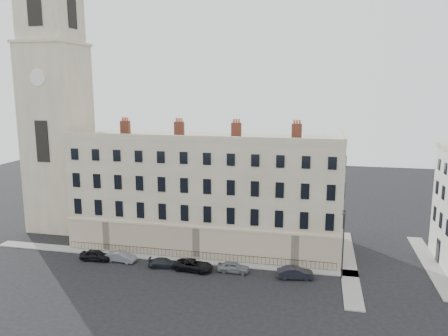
{
  "coord_description": "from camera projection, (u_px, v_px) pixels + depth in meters",
  "views": [
    {
      "loc": [
        8.94,
        -45.27,
        21.6
      ],
      "look_at": [
        -3.24,
        10.0,
        11.16
      ],
      "focal_mm": 35.0,
      "sensor_mm": 36.0,
      "label": 1
    }
  ],
  "objects": [
    {
      "name": "ground",
      "position": [
        233.0,
        282.0,
        49.29
      ],
      "size": [
        160.0,
        160.0,
        0.0
      ],
      "primitive_type": "plane",
      "color": "black",
      "rests_on": "ground"
    },
    {
      "name": "terrace",
      "position": [
        208.0,
        191.0,
        60.68
      ],
      "size": [
        36.22,
        12.22,
        17.0
      ],
      "color": "tan",
      "rests_on": "ground"
    },
    {
      "name": "church_tower",
      "position": [
        56.0,
        107.0,
        65.69
      ],
      "size": [
        8.0,
        8.13,
        44.0
      ],
      "color": "tan",
      "rests_on": "ground"
    },
    {
      "name": "pavement_terrace",
      "position": [
        165.0,
        257.0,
        56.19
      ],
      "size": [
        48.0,
        2.0,
        0.12
      ],
      "primitive_type": "cube",
      "color": "gray",
      "rests_on": "ground"
    },
    {
      "name": "pavement_east_return",
      "position": [
        348.0,
        264.0,
        54.21
      ],
      "size": [
        2.0,
        24.0,
        0.12
      ],
      "primitive_type": "cube",
      "color": "gray",
      "rests_on": "ground"
    },
    {
      "name": "pavement_adjacent",
      "position": [
        431.0,
        264.0,
        54.01
      ],
      "size": [
        2.0,
        20.0,
        0.12
      ],
      "primitive_type": "cube",
      "color": "gray",
      "rests_on": "ground"
    },
    {
      "name": "railings",
      "position": [
        195.0,
        255.0,
        55.64
      ],
      "size": [
        35.0,
        0.04,
        0.96
      ],
      "color": "black",
      "rests_on": "ground"
    },
    {
      "name": "car_a",
      "position": [
        96.0,
        255.0,
        55.31
      ],
      "size": [
        4.13,
        1.85,
        1.38
      ],
      "primitive_type": "imported",
      "rotation": [
        0.0,
        0.0,
        1.63
      ],
      "color": "black",
      "rests_on": "ground"
    },
    {
      "name": "car_b",
      "position": [
        121.0,
        257.0,
        54.93
      ],
      "size": [
        3.99,
        1.66,
        1.28
      ],
      "primitive_type": "imported",
      "rotation": [
        0.0,
        0.0,
        1.49
      ],
      "color": "slate",
      "rests_on": "ground"
    },
    {
      "name": "car_c",
      "position": [
        164.0,
        263.0,
        53.18
      ],
      "size": [
        4.08,
        2.21,
        1.12
      ],
      "primitive_type": "imported",
      "rotation": [
        0.0,
        0.0,
        1.74
      ],
      "color": "black",
      "rests_on": "ground"
    },
    {
      "name": "car_d",
      "position": [
        194.0,
        265.0,
        52.25
      ],
      "size": [
        4.92,
        2.63,
        1.31
      ],
      "primitive_type": "imported",
      "rotation": [
        0.0,
        0.0,
        1.47
      ],
      "color": "black",
      "rests_on": "ground"
    },
    {
      "name": "car_e",
      "position": [
        233.0,
        267.0,
        51.75
      ],
      "size": [
        3.83,
        1.59,
        1.3
      ],
      "primitive_type": "imported",
      "rotation": [
        0.0,
        0.0,
        1.59
      ],
      "color": "gray",
      "rests_on": "ground"
    },
    {
      "name": "car_f",
      "position": [
        295.0,
        273.0,
        50.02
      ],
      "size": [
        4.36,
        2.15,
        1.38
      ],
      "primitive_type": "imported",
      "rotation": [
        0.0,
        0.0,
        1.74
      ],
      "color": "black",
      "rests_on": "ground"
    },
    {
      "name": "streetlamp",
      "position": [
        343.0,
        241.0,
        49.04
      ],
      "size": [
        0.46,
        1.78,
        8.25
      ],
      "rotation": [
        0.0,
        0.0,
        0.17
      ],
      "color": "#2F2E33",
      "rests_on": "ground"
    }
  ]
}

